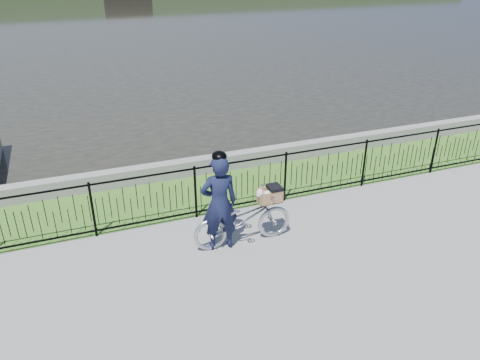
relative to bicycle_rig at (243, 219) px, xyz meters
name	(u,v)px	position (x,y,z in m)	size (l,w,h in m)	color
ground	(273,249)	(0.43, -0.40, -0.51)	(120.00, 120.00, 0.00)	gray
grass_strip	(226,188)	(0.43, 2.20, -0.50)	(60.00, 2.00, 0.01)	#3E6D22
water	(97,20)	(0.43, 32.60, -0.51)	(120.00, 120.00, 0.00)	black
quay_wall	(213,164)	(0.43, 3.20, -0.31)	(60.00, 0.30, 0.40)	gray
fence	(242,184)	(0.43, 1.20, 0.07)	(14.00, 0.06, 1.15)	black
bicycle_rig	(243,219)	(0.00, 0.00, 0.00)	(1.90, 0.66, 1.09)	#B2B6BF
cyclist	(219,203)	(-0.46, 0.00, 0.43)	(0.70, 0.49, 1.90)	black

